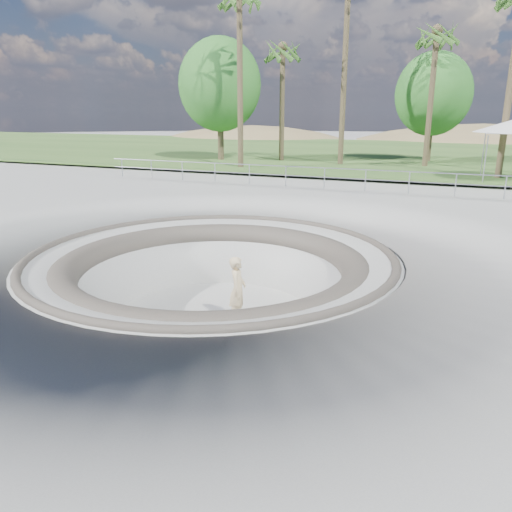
{
  "coord_description": "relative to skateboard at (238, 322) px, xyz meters",
  "views": [
    {
      "loc": [
        6.25,
        -11.89,
        3.89
      ],
      "look_at": [
        1.06,
        0.66,
        -0.1
      ],
      "focal_mm": 35.0,
      "sensor_mm": 36.0,
      "label": 1
    }
  ],
  "objects": [
    {
      "name": "skateboard",
      "position": [
        0.0,
        0.0,
        0.0
      ],
      "size": [
        0.94,
        0.49,
        0.09
      ],
      "color": "brown",
      "rests_on": "ground"
    },
    {
      "name": "distant_hills",
      "position": [
        2.92,
        57.35,
        -5.19
      ],
      "size": [
        103.2,
        45.0,
        28.6
      ],
      "color": "brown",
      "rests_on": "ground"
    },
    {
      "name": "palm_a",
      "position": [
        -8.2,
        18.53,
        11.92
      ],
      "size": [
        2.6,
        2.6,
        11.39
      ],
      "color": "brown",
      "rests_on": "ground"
    },
    {
      "name": "skate_bowl",
      "position": [
        -0.86,
        0.18,
        -0.0
      ],
      "size": [
        14.0,
        14.0,
        4.1
      ],
      "color": "#ABABA6",
      "rests_on": "ground"
    },
    {
      "name": "palm_d",
      "position": [
        2.96,
        23.75,
        9.98
      ],
      "size": [
        2.6,
        2.6,
        9.29
      ],
      "color": "brown",
      "rests_on": "ground"
    },
    {
      "name": "palm_b",
      "position": [
        -7.27,
        23.85,
        9.5
      ],
      "size": [
        2.6,
        2.6,
        8.77
      ],
      "color": "brown",
      "rests_on": "ground"
    },
    {
      "name": "bushy_tree_mid",
      "position": [
        2.83,
        27.48,
        6.78
      ],
      "size": [
        5.35,
        4.86,
        7.71
      ],
      "color": "brown",
      "rests_on": "ground"
    },
    {
      "name": "skater",
      "position": [
        0.0,
        -0.0,
        0.97
      ],
      "size": [
        0.62,
        0.79,
        1.89
      ],
      "primitive_type": "imported",
      "rotation": [
        0.0,
        0.0,
        1.84
      ],
      "color": "#D8BD8C",
      "rests_on": "skateboard"
    },
    {
      "name": "safety_railing",
      "position": [
        -0.86,
        12.18,
        2.52
      ],
      "size": [
        25.0,
        0.06,
        1.03
      ],
      "color": "#999CA2",
      "rests_on": "ground"
    },
    {
      "name": "grass_strip",
      "position": [
        -0.86,
        34.18,
        2.05
      ],
      "size": [
        180.0,
        36.0,
        0.12
      ],
      "color": "#335622",
      "rests_on": "ground"
    },
    {
      "name": "bushy_tree_left",
      "position": [
        -11.63,
        22.54,
        7.44
      ],
      "size": [
        6.08,
        5.53,
        8.78
      ],
      "color": "brown",
      "rests_on": "ground"
    },
    {
      "name": "ground",
      "position": [
        -0.86,
        0.18,
        1.83
      ],
      "size": [
        180.0,
        180.0,
        0.0
      ],
      "primitive_type": "plane",
      "color": "#ABABA6",
      "rests_on": "ground"
    }
  ]
}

